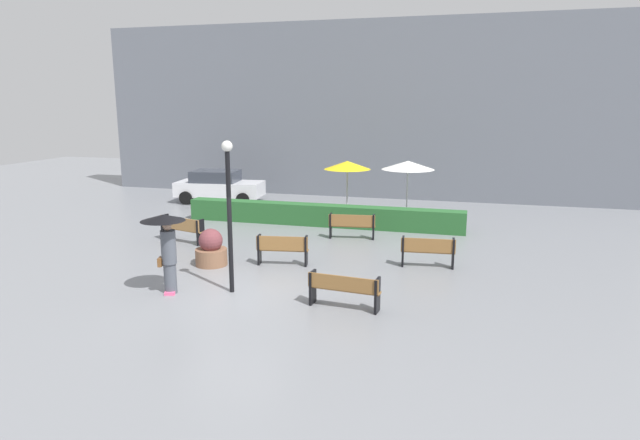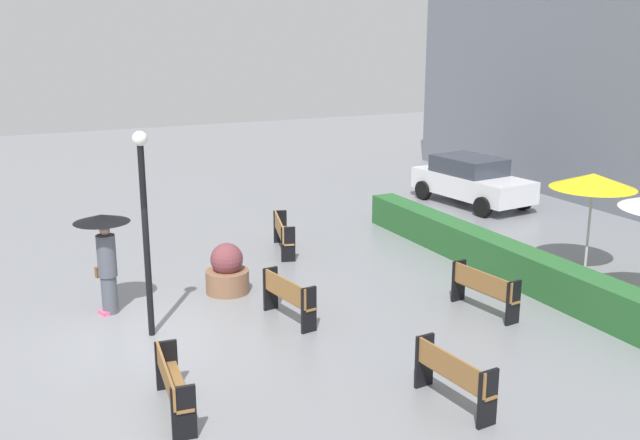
% 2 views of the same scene
% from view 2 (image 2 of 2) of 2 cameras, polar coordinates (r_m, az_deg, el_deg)
% --- Properties ---
extents(ground_plane, '(60.00, 60.00, 0.00)m').
position_cam_2_polar(ground_plane, '(14.51, -13.34, -8.85)').
color(ground_plane, gray).
extents(bench_far_left, '(1.85, 0.83, 0.90)m').
position_cam_2_polar(bench_far_left, '(19.17, -2.94, -0.94)').
color(bench_far_left, '#9E7242').
rests_on(bench_far_left, ground).
extents(bench_back_row, '(1.70, 0.54, 0.90)m').
position_cam_2_polar(bench_back_row, '(15.49, 12.57, -5.16)').
color(bench_back_row, olive).
rests_on(bench_back_row, ground).
extents(bench_far_right, '(1.61, 0.48, 0.90)m').
position_cam_2_polar(bench_far_right, '(11.73, 10.25, -11.69)').
color(bench_far_right, olive).
rests_on(bench_far_right, ground).
extents(bench_near_right, '(1.77, 0.52, 0.84)m').
position_cam_2_polar(bench_near_right, '(11.60, -11.41, -12.26)').
color(bench_near_right, olive).
rests_on(bench_near_right, ground).
extents(bench_mid_center, '(1.58, 0.55, 0.92)m').
position_cam_2_polar(bench_mid_center, '(14.71, -2.55, -5.84)').
color(bench_mid_center, olive).
rests_on(bench_mid_center, ground).
extents(pedestrian_with_umbrella, '(1.13, 1.13, 2.07)m').
position_cam_2_polar(pedestrian_with_umbrella, '(15.48, -16.36, -1.96)').
color(pedestrian_with_umbrella, '#4C515B').
rests_on(pedestrian_with_umbrella, ground).
extents(planter_pot, '(0.96, 0.96, 1.13)m').
position_cam_2_polar(planter_pot, '(16.39, -7.21, -3.98)').
color(planter_pot, brown).
rests_on(planter_pot, ground).
extents(lamp_post, '(0.28, 0.28, 3.92)m').
position_cam_2_polar(lamp_post, '(13.85, -13.46, 0.52)').
color(lamp_post, black).
rests_on(lamp_post, ground).
extents(patio_umbrella_yellow, '(1.99, 1.99, 2.41)m').
position_cam_2_polar(patio_umbrella_yellow, '(18.34, 20.43, 2.85)').
color(patio_umbrella_yellow, silver).
rests_on(patio_umbrella_yellow, ground).
extents(hedge_strip, '(11.24, 0.70, 0.85)m').
position_cam_2_polar(hedge_strip, '(17.82, 14.00, -2.97)').
color(hedge_strip, '#28602D').
rests_on(hedge_strip, ground).
extents(parked_car, '(4.37, 2.35, 1.57)m').
position_cam_2_polar(parked_car, '(24.80, 11.65, 3.05)').
color(parked_car, silver).
rests_on(parked_car, ground).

